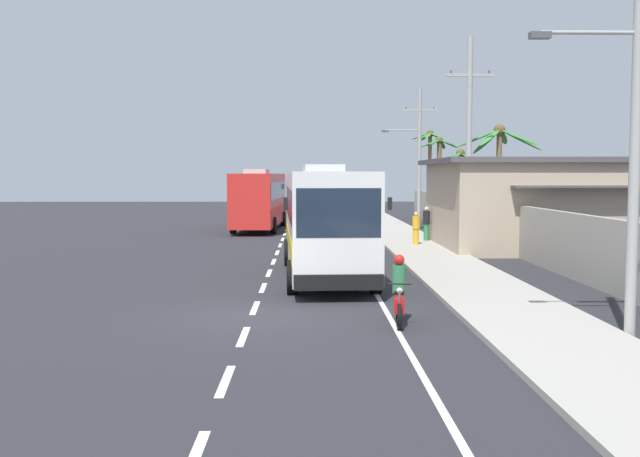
% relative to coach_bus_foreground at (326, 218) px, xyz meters
% --- Properties ---
extents(ground_plane, '(160.00, 160.00, 0.00)m').
position_rel_coach_bus_foreground_xyz_m(ground_plane, '(-2.05, -7.29, -2.06)').
color(ground_plane, '#28282D').
extents(sidewalk_kerb, '(3.20, 90.00, 0.14)m').
position_rel_coach_bus_foreground_xyz_m(sidewalk_kerb, '(4.75, 2.71, -1.99)').
color(sidewalk_kerb, '#A8A399').
rests_on(sidewalk_kerb, ground).
extents(lane_markings, '(3.64, 71.00, 0.01)m').
position_rel_coach_bus_foreground_xyz_m(lane_markings, '(0.06, 7.11, -2.05)').
color(lane_markings, white).
rests_on(lane_markings, ground).
extents(boundary_wall, '(0.24, 60.00, 2.27)m').
position_rel_coach_bus_foreground_xyz_m(boundary_wall, '(8.55, 6.71, -0.92)').
color(boundary_wall, '#9E998E').
rests_on(boundary_wall, ground).
extents(coach_bus_foreground, '(3.34, 11.04, 3.96)m').
position_rel_coach_bus_foreground_xyz_m(coach_bus_foreground, '(0.00, 0.00, 0.00)').
color(coach_bus_foreground, silver).
rests_on(coach_bus_foreground, ground).
extents(coach_bus_far_lane, '(3.31, 10.82, 3.94)m').
position_rel_coach_bus_foreground_xyz_m(coach_bus_far_lane, '(-3.80, 21.87, -0.01)').
color(coach_bus_far_lane, red).
rests_on(coach_bus_far_lane, ground).
extents(motorcycle_beside_bus, '(0.56, 1.96, 1.66)m').
position_rel_coach_bus_foreground_xyz_m(motorcycle_beside_bus, '(1.58, -8.26, -1.38)').
color(motorcycle_beside_bus, black).
rests_on(motorcycle_beside_bus, ground).
extents(motorcycle_trailing, '(0.56, 1.96, 1.55)m').
position_rel_coach_bus_foreground_xyz_m(motorcycle_trailing, '(2.25, 8.79, -1.42)').
color(motorcycle_trailing, black).
rests_on(motorcycle_trailing, ground).
extents(pedestrian_near_kerb, '(0.36, 0.36, 1.77)m').
position_rel_coach_bus_foreground_xyz_m(pedestrian_near_kerb, '(5.58, 12.60, -0.99)').
color(pedestrian_near_kerb, '#2D7A47').
rests_on(pedestrian_near_kerb, sidewalk_kerb).
extents(pedestrian_midwalk, '(0.36, 0.36, 1.62)m').
position_rel_coach_bus_foreground_xyz_m(pedestrian_midwalk, '(4.72, 10.44, -1.07)').
color(pedestrian_midwalk, gold).
rests_on(pedestrian_midwalk, sidewalk_kerb).
extents(utility_pole_nearest, '(3.33, 0.24, 8.74)m').
position_rel_coach_bus_foreground_xyz_m(utility_pole_nearest, '(6.35, -10.00, 2.62)').
color(utility_pole_nearest, '#9E9E99').
rests_on(utility_pole_nearest, ground).
extents(utility_pole_mid, '(2.07, 0.24, 9.54)m').
position_rel_coach_bus_foreground_xyz_m(utility_pole_mid, '(6.41, 6.39, 2.89)').
color(utility_pole_mid, '#9E9E99').
rests_on(utility_pole_mid, ground).
extents(utility_pole_far, '(3.64, 0.24, 9.23)m').
position_rel_coach_bus_foreground_xyz_m(utility_pole_far, '(6.62, 22.77, 2.85)').
color(utility_pole_far, '#9E9E99').
rests_on(utility_pole_far, ground).
extents(palm_nearest, '(2.77, 2.83, 7.02)m').
position_rel_coach_bus_foreground_xyz_m(palm_nearest, '(8.72, 30.81, 3.00)').
color(palm_nearest, brown).
rests_on(palm_nearest, ground).
extents(palm_second, '(4.05, 3.75, 5.95)m').
position_rel_coach_bus_foreground_xyz_m(palm_second, '(8.37, 8.82, 2.46)').
color(palm_second, brown).
rests_on(palm_second, ground).
extents(palm_third, '(2.86, 2.68, 6.38)m').
position_rel_coach_bus_foreground_xyz_m(palm_third, '(8.96, 28.08, 2.24)').
color(palm_third, brown).
rests_on(palm_third, ground).
extents(palm_fourth, '(3.25, 3.22, 5.24)m').
position_rel_coach_bus_foreground_xyz_m(palm_fourth, '(9.05, 20.90, 1.67)').
color(palm_fourth, brown).
rests_on(palm_fourth, ground).
extents(roadside_building, '(15.29, 9.93, 4.35)m').
position_rel_coach_bus_foreground_xyz_m(roadside_building, '(13.06, 9.91, 0.14)').
color(roadside_building, tan).
rests_on(roadside_building, ground).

